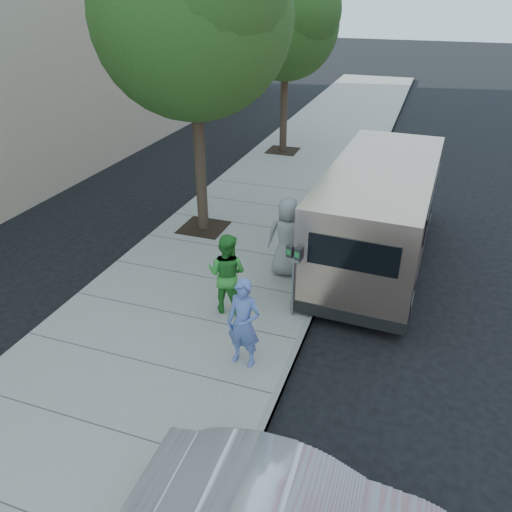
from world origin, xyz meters
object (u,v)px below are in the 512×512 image
(tree_near, at_px, (193,8))
(person_gray_shirt, at_px, (287,237))
(tree_far, at_px, (287,20))
(person_officer, at_px, (244,323))
(person_striped_polo, at_px, (328,226))
(parking_meter, at_px, (294,267))
(person_green_shirt, at_px, (227,274))
(van, at_px, (379,212))

(tree_near, xyz_separation_m, person_gray_shirt, (2.77, -1.60, -4.48))
(tree_far, bearing_deg, person_officer, -76.71)
(tree_far, distance_m, person_striped_polo, 9.64)
(parking_meter, bearing_deg, person_green_shirt, -151.08)
(person_striped_polo, bearing_deg, tree_far, -126.75)
(person_striped_polo, bearing_deg, person_gray_shirt, -2.05)
(parking_meter, relative_size, person_striped_polo, 0.94)
(tree_far, height_order, person_officer, tree_far)
(person_green_shirt, bearing_deg, van, -123.86)
(van, bearing_deg, tree_near, -178.46)
(person_gray_shirt, xyz_separation_m, person_striped_polo, (0.69, 1.09, -0.09))
(person_officer, xyz_separation_m, person_striped_polo, (0.52, 4.30, -0.01))
(tree_near, distance_m, parking_meter, 6.29)
(person_gray_shirt, bearing_deg, van, -151.59)
(tree_near, relative_size, van, 1.12)
(person_green_shirt, bearing_deg, parking_meter, -166.60)
(tree_far, relative_size, person_green_shirt, 3.82)
(parking_meter, height_order, van, van)
(tree_far, relative_size, person_officer, 3.91)
(parking_meter, height_order, person_green_shirt, person_green_shirt)
(person_striped_polo, bearing_deg, van, 142.24)
(parking_meter, bearing_deg, person_striped_polo, 106.08)
(parking_meter, distance_m, van, 3.34)
(parking_meter, distance_m, person_gray_shirt, 1.69)
(tree_near, height_order, person_officer, tree_near)
(person_green_shirt, xyz_separation_m, person_striped_polo, (1.40, 2.90, -0.03))
(person_gray_shirt, bearing_deg, person_striped_polo, -134.42)
(tree_far, bearing_deg, tree_near, -90.00)
(person_officer, bearing_deg, tree_near, 126.37)
(tree_far, distance_m, parking_meter, 11.84)
(van, bearing_deg, tree_far, 123.09)
(person_green_shirt, bearing_deg, person_officer, 124.86)
(person_officer, distance_m, person_green_shirt, 1.65)
(person_green_shirt, xyz_separation_m, person_gray_shirt, (0.71, 1.81, 0.07))
(tree_near, height_order, van, tree_near)
(person_officer, bearing_deg, van, 76.11)
(person_officer, xyz_separation_m, person_gray_shirt, (-0.16, 3.21, 0.09))
(van, relative_size, person_green_shirt, 3.94)
(tree_near, relative_size, person_officer, 4.54)
(parking_meter, relative_size, person_officer, 0.94)
(parking_meter, distance_m, person_green_shirt, 1.34)
(van, distance_m, person_green_shirt, 4.19)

